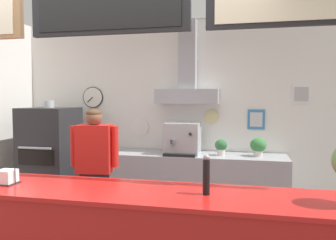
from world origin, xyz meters
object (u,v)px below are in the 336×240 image
Objects in this scene: pizza_oven at (50,162)px; shop_worker at (95,176)px; espresso_machine at (182,139)px; potted_thyme at (221,146)px; napkin_holder at (6,177)px; pepper_grinder at (206,175)px; potted_rosemary at (258,146)px.

shop_worker is at bearing -40.32° from pizza_oven.
pizza_oven is 1.91m from espresso_machine.
pizza_oven is 7.63× the size of potted_thyme.
napkin_holder is at bearing -66.07° from pizza_oven.
pizza_oven reaches higher than shop_worker.
shop_worker reaches higher than pepper_grinder.
potted_rosemary is at bearing 6.07° from pizza_oven.
potted_thyme is 2.79m from napkin_holder.
potted_rosemary is 2.43m from pepper_grinder.
pizza_oven is 3.48× the size of espresso_machine.
napkin_holder is at bearing -178.44° from pepper_grinder.
napkin_holder is (0.94, -2.12, 0.31)m from pizza_oven.
pizza_oven reaches higher than pepper_grinder.
espresso_machine reaches higher than potted_thyme.
pepper_grinder is at bearing 131.66° from shop_worker.
potted_rosemary is (1.01, 0.03, -0.07)m from espresso_machine.
pizza_oven reaches higher than espresso_machine.
pepper_grinder is (0.07, -2.35, 0.14)m from potted_thyme.
espresso_machine reaches higher than potted_rosemary.
pizza_oven is 2.41m from potted_thyme.
potted_rosemary is 3.10m from napkin_holder.
napkin_holder reaches higher than potted_thyme.
potted_thyme is 2.35m from pepper_grinder.
shop_worker reaches higher than napkin_holder.
pepper_grinder is at bearing 1.56° from napkin_holder.
potted_rosemary reaches higher than potted_thyme.
potted_rosemary is (2.87, 0.30, 0.28)m from pizza_oven.
pizza_oven reaches higher than napkin_holder.
potted_rosemary is (1.75, 1.26, 0.21)m from shop_worker.
potted_thyme is (0.53, -0.01, -0.09)m from espresso_machine.
napkin_holder is 0.57× the size of pepper_grinder.
napkin_holder is at bearing -128.43° from potted_rosemary.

